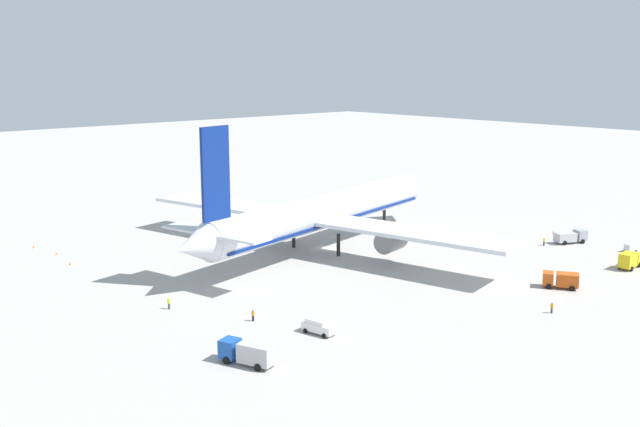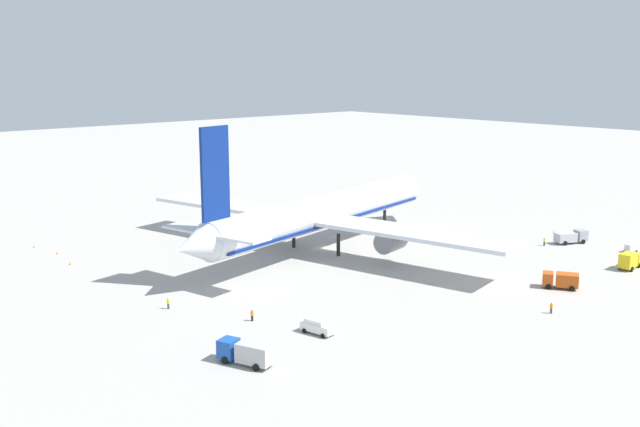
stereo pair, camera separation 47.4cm
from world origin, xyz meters
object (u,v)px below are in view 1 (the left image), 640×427
ground_worker_0 (169,303)px  traffic_cone_2 (70,264)px  service_truck_0 (248,352)px  baggage_cart_0 (396,201)px  service_van (319,326)px  ground_worker_2 (552,308)px  ground_worker_3 (544,241)px  service_truck_3 (630,260)px  traffic_cone_3 (57,253)px  baggage_cart_1 (630,248)px  service_truck_1 (561,279)px  traffic_cone_1 (33,247)px  service_truck_2 (571,236)px  ground_worker_1 (253,315)px  traffic_cone_0 (553,232)px  airliner (321,213)px

ground_worker_0 → traffic_cone_2: size_ratio=3.21×
service_truck_0 → baggage_cart_0: service_truck_0 is taller
service_van → traffic_cone_2: 55.86m
ground_worker_2 → ground_worker_3: ground_worker_3 is taller
service_truck_3 → service_van: size_ratio=1.14×
baggage_cart_0 → traffic_cone_3: (-85.48, 8.90, -0.53)m
ground_worker_2 → service_truck_0: bearing=161.3°
baggage_cart_0 → baggage_cart_1: size_ratio=0.89×
ground_worker_2 → traffic_cone_3: 89.36m
service_truck_1 → traffic_cone_3: bearing=124.6°
baggage_cart_1 → traffic_cone_1: bearing=136.4°
service_truck_2 → ground_worker_0: size_ratio=3.91×
ground_worker_1 → ground_worker_3: bearing=-3.4°
service_van → traffic_cone_0: size_ratio=9.05×
airliner → ground_worker_3: bearing=-38.1°
airliner → baggage_cart_0: size_ratio=27.55×
baggage_cart_1 → airliner: bearing=136.1°
ground_worker_1 → traffic_cone_1: bearing=96.4°
traffic_cone_0 → traffic_cone_1: (-86.98, 61.47, 0.00)m
service_van → ground_worker_1: service_van is taller
service_truck_1 → traffic_cone_1: service_truck_1 is taller
baggage_cart_1 → ground_worker_0: 87.99m
traffic_cone_1 → ground_worker_2: bearing=-65.1°
airliner → traffic_cone_3: size_ratio=144.42×
baggage_cart_1 → traffic_cone_3: baggage_cart_1 is taller
airliner → traffic_cone_1: (-40.92, 38.68, -7.04)m
traffic_cone_2 → ground_worker_2: bearing=-60.3°
service_truck_0 → service_truck_2: (84.05, 4.99, -0.21)m
service_van → ground_worker_2: bearing=-28.7°
service_van → ground_worker_1: bearing=110.3°
service_van → traffic_cone_0: (76.41, 10.10, -0.76)m
traffic_cone_2 → traffic_cone_3: size_ratio=1.00×
baggage_cart_0 → traffic_cone_1: (-86.76, 16.97, -0.53)m
service_truck_2 → baggage_cart_1: 11.39m
service_truck_1 → baggage_cart_1: (30.78, 3.09, -0.59)m
traffic_cone_0 → traffic_cone_2: size_ratio=1.00×
airliner → ground_worker_3: size_ratio=48.29×
traffic_cone_2 → service_truck_0: bearing=-92.7°
traffic_cone_1 → traffic_cone_2: 16.70m
ground_worker_2 → traffic_cone_1: size_ratio=2.91×
airliner → ground_worker_3: 44.72m
service_van → traffic_cone_3: size_ratio=9.05×
baggage_cart_0 → ground_worker_2: size_ratio=1.80×
baggage_cart_0 → ground_worker_1: bearing=-150.6°
baggage_cart_1 → ground_worker_0: size_ratio=1.83×
service_truck_2 → traffic_cone_3: service_truck_2 is taller
service_truck_1 → traffic_cone_3: 90.73m
ground_worker_1 → service_truck_0: bearing=-129.4°
service_truck_3 → ground_worker_3: size_ratio=3.44×
baggage_cart_1 → ground_worker_0: (-82.66, 30.13, 0.06)m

